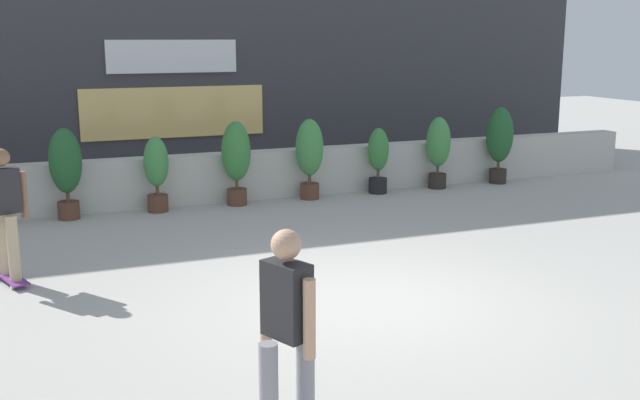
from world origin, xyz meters
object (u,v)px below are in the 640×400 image
(potted_plant_6, at_px, (378,157))
(potted_plant_8, at_px, (500,139))
(potted_plant_7, at_px, (438,147))
(potted_plant_2, at_px, (66,166))
(skater_by_wall_right, at_px, (287,331))
(potted_plant_3, at_px, (156,170))
(skater_by_wall_left, at_px, (5,210))
(potted_plant_4, at_px, (236,157))
(potted_plant_5, at_px, (310,153))

(potted_plant_6, height_order, potted_plant_8, potted_plant_8)
(potted_plant_7, distance_m, potted_plant_8, 1.46)
(potted_plant_2, xyz_separation_m, skater_by_wall_right, (0.97, -8.29, 0.04))
(potted_plant_3, height_order, potted_plant_6, potted_plant_3)
(potted_plant_3, bearing_deg, potted_plant_6, 0.00)
(skater_by_wall_right, distance_m, skater_by_wall_left, 5.34)
(potted_plant_4, distance_m, potted_plant_7, 4.21)
(potted_plant_2, bearing_deg, potted_plant_4, 0.00)
(potted_plant_6, height_order, skater_by_wall_right, skater_by_wall_right)
(potted_plant_4, xyz_separation_m, potted_plant_5, (1.42, 0.00, -0.01))
(potted_plant_6, height_order, potted_plant_7, potted_plant_7)
(potted_plant_7, bearing_deg, potted_plant_8, 0.00)
(potted_plant_4, bearing_deg, potted_plant_5, 0.00)
(potted_plant_7, bearing_deg, skater_by_wall_left, -157.77)
(skater_by_wall_left, bearing_deg, skater_by_wall_right, -69.25)
(skater_by_wall_left, bearing_deg, potted_plant_2, 74.33)
(potted_plant_3, relative_size, potted_plant_4, 0.87)
(potted_plant_4, bearing_deg, potted_plant_6, 0.00)
(potted_plant_6, distance_m, potted_plant_7, 1.35)
(potted_plant_5, height_order, skater_by_wall_left, skater_by_wall_left)
(potted_plant_4, distance_m, potted_plant_8, 5.66)
(potted_plant_5, distance_m, potted_plant_8, 4.24)
(potted_plant_8, bearing_deg, skater_by_wall_right, -132.64)
(potted_plant_6, bearing_deg, potted_plant_7, -0.00)
(potted_plant_6, distance_m, potted_plant_8, 2.81)
(potted_plant_3, distance_m, potted_plant_4, 1.45)
(potted_plant_2, bearing_deg, potted_plant_8, 0.00)
(potted_plant_6, height_order, skater_by_wall_left, skater_by_wall_left)
(potted_plant_6, xyz_separation_m, potted_plant_7, (1.34, -0.00, 0.12))
(skater_by_wall_right, bearing_deg, potted_plant_6, 59.77)
(potted_plant_4, height_order, skater_by_wall_left, skater_by_wall_left)
(potted_plant_5, bearing_deg, skater_by_wall_right, -112.26)
(potted_plant_4, relative_size, skater_by_wall_left, 0.90)
(potted_plant_8, relative_size, skater_by_wall_right, 0.94)
(potted_plant_4, xyz_separation_m, potted_plant_6, (2.86, 0.00, -0.18))
(potted_plant_2, bearing_deg, skater_by_wall_left, -105.67)
(potted_plant_3, xyz_separation_m, potted_plant_8, (7.10, 0.00, 0.19))
(potted_plant_2, relative_size, potted_plant_7, 1.07)
(potted_plant_3, height_order, skater_by_wall_left, skater_by_wall_left)
(potted_plant_3, height_order, skater_by_wall_right, skater_by_wall_right)
(potted_plant_3, relative_size, skater_by_wall_right, 0.78)
(skater_by_wall_right, bearing_deg, potted_plant_3, 86.35)
(potted_plant_3, xyz_separation_m, potted_plant_5, (2.86, 0.00, 0.14))
(potted_plant_3, distance_m, skater_by_wall_left, 4.09)
(skater_by_wall_left, bearing_deg, potted_plant_4, 40.50)
(potted_plant_5, height_order, potted_plant_8, potted_plant_8)
(potted_plant_6, xyz_separation_m, skater_by_wall_right, (-4.83, -8.29, 0.23))
(potted_plant_4, height_order, potted_plant_7, potted_plant_4)
(potted_plant_4, bearing_deg, skater_by_wall_left, -139.50)
(potted_plant_2, bearing_deg, potted_plant_5, 0.00)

